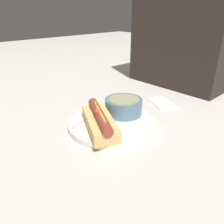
# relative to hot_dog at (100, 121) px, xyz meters

# --- Properties ---
(ground_plane) EXTENTS (4.00, 4.00, 0.00)m
(ground_plane) POSITION_rel_hot_dog_xyz_m (-0.01, 0.05, -0.04)
(ground_plane) COLOR #BCB7AD
(dinner_plate) EXTENTS (0.25, 0.25, 0.02)m
(dinner_plate) POSITION_rel_hot_dog_xyz_m (-0.01, 0.05, -0.03)
(dinner_plate) COLOR white
(dinner_plate) RESTS_ON ground_plane
(hot_dog) EXTENTS (0.18, 0.14, 0.06)m
(hot_dog) POSITION_rel_hot_dog_xyz_m (0.00, 0.00, 0.00)
(hot_dog) COLOR #DBAD60
(hot_dog) RESTS_ON dinner_plate
(soup_bowl) EXTENTS (0.11, 0.11, 0.05)m
(soup_bowl) POSITION_rel_hot_dog_xyz_m (-0.02, 0.11, 0.00)
(soup_bowl) COLOR slate
(soup_bowl) RESTS_ON dinner_plate
(spoon) EXTENTS (0.07, 0.16, 0.01)m
(spoon) POSITION_rel_hot_dog_xyz_m (-0.09, 0.06, -0.02)
(spoon) COLOR #B7B7BC
(spoon) RESTS_ON dinner_plate
(napkin) EXTENTS (0.13, 0.11, 0.01)m
(napkin) POSITION_rel_hot_dog_xyz_m (-0.00, 0.29, -0.03)
(napkin) COLOR white
(napkin) RESTS_ON ground_plane
(seated_diner) EXTENTS (0.39, 0.18, 0.54)m
(seated_diner) POSITION_rel_hot_dog_xyz_m (-0.10, 0.52, 0.19)
(seated_diner) COLOR #2D231E
(seated_diner) RESTS_ON ground_plane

